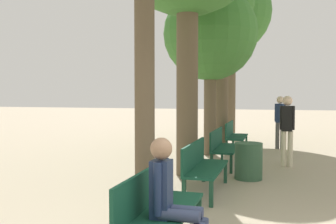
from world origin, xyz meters
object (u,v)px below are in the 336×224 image
object	(u,v)px
tree_row_2	(210,35)
pedestrian_mid	(287,126)
bench_row_0	(156,205)
bench_row_2	(222,145)
bench_row_3	(234,134)
trash_bin	(248,161)
tree_row_3	(221,7)
bench_row_1	(201,164)
person_seated	(172,196)
pedestrian_near	(280,119)
tree_row_4	(230,14)

from	to	relation	value
tree_row_2	pedestrian_mid	bearing A→B (deg)	-30.70
bench_row_0	bench_row_2	world-z (taller)	same
bench_row_3	trash_bin	world-z (taller)	bench_row_3
tree_row_3	bench_row_1	bearing A→B (deg)	-84.58
trash_bin	bench_row_0	bearing A→B (deg)	-100.53
bench_row_2	tree_row_3	size ratio (longest dim) A/B	0.29
bench_row_1	bench_row_3	size ratio (longest dim) A/B	1.00
tree_row_3	person_seated	size ratio (longest dim) A/B	4.69
tree_row_3	bench_row_0	bearing A→B (deg)	-86.17
bench_row_0	tree_row_2	distance (m)	7.20
bench_row_0	person_seated	size ratio (longest dim) A/B	1.34
tree_row_2	pedestrian_near	size ratio (longest dim) A/B	2.86
tree_row_4	pedestrian_mid	size ratio (longest dim) A/B	3.90
bench_row_2	tree_row_3	xyz separation A→B (m)	(-0.57, 3.50, 4.04)
bench_row_0	pedestrian_near	xyz separation A→B (m)	(1.33, 8.31, 0.44)
bench_row_3	tree_row_2	size ratio (longest dim) A/B	0.36
bench_row_1	person_seated	xyz separation A→B (m)	(0.24, -2.72, 0.17)
bench_row_0	pedestrian_mid	bearing A→B (deg)	74.64
bench_row_2	bench_row_3	world-z (taller)	same
pedestrian_mid	person_seated	bearing A→B (deg)	-102.51
tree_row_3	tree_row_4	distance (m)	2.46
bench_row_0	tree_row_4	size ratio (longest dim) A/B	0.26
tree_row_3	tree_row_2	bearing A→B (deg)	-90.00
bench_row_1	tree_row_4	bearing A→B (deg)	93.86
bench_row_3	pedestrian_near	distance (m)	1.60
bench_row_3	tree_row_4	distance (m)	5.55
pedestrian_mid	bench_row_1	bearing A→B (deg)	-117.32
bench_row_2	pedestrian_near	xyz separation A→B (m)	(1.33, 3.28, 0.44)
tree_row_2	tree_row_3	xyz separation A→B (m)	(-0.00, 1.94, 1.18)
bench_row_0	trash_bin	world-z (taller)	bench_row_0
trash_bin	bench_row_3	bearing A→B (deg)	100.64
bench_row_2	pedestrian_mid	xyz separation A→B (m)	(1.47, 0.34, 0.45)
bench_row_0	trash_bin	distance (m)	3.86
bench_row_0	bench_row_1	bearing A→B (deg)	90.00
bench_row_3	bench_row_0	bearing A→B (deg)	-90.00
pedestrian_near	bench_row_0	bearing A→B (deg)	-99.12
tree_row_4	trash_bin	world-z (taller)	tree_row_4
tree_row_4	person_seated	xyz separation A→B (m)	(0.81, -11.18, -4.16)
bench_row_1	pedestrian_near	distance (m)	5.96
bench_row_3	pedestrian_mid	xyz separation A→B (m)	(1.47, -2.17, 0.45)
bench_row_1	tree_row_3	distance (m)	7.27
tree_row_2	tree_row_3	distance (m)	2.28
tree_row_2	person_seated	size ratio (longest dim) A/B	3.73
bench_row_3	pedestrian_mid	world-z (taller)	pedestrian_mid
tree_row_2	pedestrian_near	xyz separation A→B (m)	(1.90, 1.73, -2.42)
bench_row_0	pedestrian_mid	world-z (taller)	pedestrian_mid
bench_row_0	pedestrian_mid	distance (m)	5.58
tree_row_3	pedestrian_near	bearing A→B (deg)	-6.50
tree_row_3	pedestrian_mid	size ratio (longest dim) A/B	3.55
tree_row_3	tree_row_4	world-z (taller)	tree_row_4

